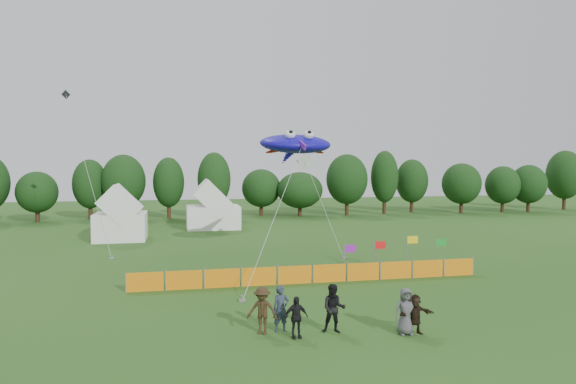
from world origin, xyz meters
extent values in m
plane|color=#234C16|center=(0.00, 0.00, 0.00)|extent=(160.00, 160.00, 0.00)
cylinder|color=#382314|center=(-21.24, 44.50, 0.96)|extent=(0.50, 0.50, 1.91)
ellipsoid|color=black|center=(-21.24, 44.50, 3.45)|extent=(4.61, 4.61, 4.30)
cylinder|color=#382314|center=(-15.73, 46.21, 1.19)|extent=(0.50, 0.50, 2.38)
ellipsoid|color=black|center=(-15.73, 46.21, 4.30)|extent=(4.09, 4.09, 5.35)
cylinder|color=#382314|center=(-11.75, 45.39, 1.29)|extent=(0.50, 0.50, 2.57)
ellipsoid|color=black|center=(-11.75, 45.39, 4.64)|extent=(5.20, 5.20, 5.79)
cylinder|color=#382314|center=(-6.44, 45.32, 1.23)|extent=(0.50, 0.50, 2.46)
ellipsoid|color=black|center=(-6.44, 45.32, 4.45)|extent=(3.78, 3.78, 5.55)
cylinder|color=#382314|center=(-0.99, 43.92, 1.33)|extent=(0.50, 0.50, 2.66)
ellipsoid|color=black|center=(-0.99, 43.92, 4.81)|extent=(4.05, 4.05, 5.99)
cylinder|color=#382314|center=(5.28, 46.53, 0.99)|extent=(0.50, 0.50, 1.98)
ellipsoid|color=black|center=(5.28, 46.53, 3.58)|extent=(5.06, 5.06, 4.46)
cylinder|color=#382314|center=(9.99, 44.56, 0.93)|extent=(0.50, 0.50, 1.86)
ellipsoid|color=black|center=(9.99, 44.56, 3.35)|extent=(5.86, 5.86, 4.18)
cylinder|color=#382314|center=(16.28, 44.38, 1.31)|extent=(0.50, 0.50, 2.62)
ellipsoid|color=black|center=(16.28, 44.38, 4.73)|extent=(5.41, 5.41, 5.89)
cylinder|color=#382314|center=(21.78, 44.99, 1.39)|extent=(0.50, 0.50, 2.78)
ellipsoid|color=black|center=(21.78, 44.99, 5.02)|extent=(3.67, 3.67, 6.26)
cylinder|color=#382314|center=(26.67, 46.88, 1.21)|extent=(0.50, 0.50, 2.42)
ellipsoid|color=black|center=(26.67, 46.88, 4.36)|extent=(4.46, 4.46, 5.44)
cylinder|color=#382314|center=(32.69, 44.13, 1.12)|extent=(0.50, 0.50, 2.24)
ellipsoid|color=black|center=(32.69, 44.13, 4.04)|extent=(5.26, 5.26, 5.03)
cylinder|color=#382314|center=(39.09, 44.15, 1.05)|extent=(0.50, 0.50, 2.10)
ellipsoid|color=black|center=(39.09, 44.15, 3.80)|extent=(4.74, 4.74, 4.73)
cylinder|color=#382314|center=(42.84, 43.69, 1.08)|extent=(0.50, 0.50, 2.16)
ellipsoid|color=black|center=(42.84, 43.69, 3.91)|extent=(4.88, 4.88, 4.87)
cylinder|color=#382314|center=(50.29, 45.54, 1.43)|extent=(0.50, 0.50, 2.85)
ellipsoid|color=black|center=(50.29, 45.54, 5.15)|extent=(5.19, 5.19, 6.42)
cube|color=white|center=(-10.33, 27.53, 1.19)|extent=(4.32, 4.32, 2.38)
cube|color=white|center=(-1.83, 34.03, 1.18)|extent=(5.36, 4.29, 2.36)
cube|color=orange|center=(-7.19, 7.96, 0.50)|extent=(1.90, 0.06, 1.00)
cube|color=orange|center=(-5.19, 7.96, 0.50)|extent=(1.90, 0.06, 1.00)
cube|color=orange|center=(-3.19, 7.96, 0.50)|extent=(1.90, 0.06, 1.00)
cube|color=orange|center=(-1.19, 7.96, 0.50)|extent=(1.90, 0.06, 1.00)
cube|color=orange|center=(0.81, 7.96, 0.50)|extent=(1.90, 0.06, 1.00)
cube|color=orange|center=(2.81, 7.96, 0.50)|extent=(1.90, 0.06, 1.00)
cube|color=orange|center=(4.81, 7.96, 0.50)|extent=(1.90, 0.06, 1.00)
cube|color=orange|center=(6.81, 7.96, 0.50)|extent=(1.90, 0.06, 1.00)
cube|color=orange|center=(8.81, 7.96, 0.50)|extent=(1.90, 0.06, 1.00)
cube|color=orange|center=(10.81, 7.96, 0.50)|extent=(1.90, 0.06, 1.00)
cylinder|color=gray|center=(4.00, 8.88, 0.96)|extent=(0.06, 0.06, 1.92)
cube|color=purple|center=(4.35, 8.88, 1.70)|extent=(0.70, 0.02, 0.45)
cylinder|color=gray|center=(6.00, 9.22, 1.00)|extent=(0.06, 0.06, 2.01)
cube|color=red|center=(6.35, 9.22, 1.78)|extent=(0.70, 0.02, 0.45)
cylinder|color=gray|center=(8.00, 9.03, 1.15)|extent=(0.06, 0.06, 2.29)
cube|color=yellow|center=(8.35, 9.03, 2.07)|extent=(0.70, 0.02, 0.45)
cylinder|color=gray|center=(10.00, 9.21, 1.02)|extent=(0.06, 0.06, 2.03)
cube|color=#148C26|center=(10.35, 9.21, 1.81)|extent=(0.70, 0.02, 0.45)
imported|color=#293145|center=(-1.57, 0.15, 0.91)|extent=(0.71, 0.51, 1.82)
imported|color=black|center=(0.43, -0.42, 0.96)|extent=(1.11, 0.97, 1.92)
imported|color=#322414|center=(-2.33, 0.05, 0.93)|extent=(1.37, 1.11, 1.85)
imported|color=black|center=(-1.15, -0.69, 0.80)|extent=(0.95, 0.43, 1.60)
imported|color=#49494D|center=(3.08, -1.21, 0.91)|extent=(0.92, 0.62, 1.82)
imported|color=black|center=(3.48, -1.24, 0.78)|extent=(1.45, 0.49, 1.55)
ellipsoid|color=#180DC4|center=(2.73, 15.96, 8.06)|extent=(5.75, 4.73, 1.81)
sphere|color=white|center=(2.08, 14.84, 8.63)|extent=(0.73, 0.73, 0.73)
sphere|color=white|center=(3.38, 14.84, 8.63)|extent=(0.73, 0.73, 0.73)
ellipsoid|color=red|center=(1.34, 16.14, 7.59)|extent=(1.52, 0.67, 0.24)
ellipsoid|color=red|center=(4.11, 16.14, 7.59)|extent=(1.52, 0.67, 0.24)
cube|color=purple|center=(2.73, 13.97, 7.89)|extent=(0.37, 0.96, 0.70)
cylinder|color=#A5A5A5|center=(0.11, 9.58, 3.88)|extent=(5.26, 9.38, 7.79)
cube|color=gray|center=(-2.50, 4.90, 0.05)|extent=(0.30, 0.30, 0.10)
cube|color=white|center=(4.31, 19.44, 6.89)|extent=(1.42, 0.39, 1.42)
cylinder|color=#A5A5A5|center=(5.16, 17.22, 3.45)|extent=(1.72, 4.48, 6.91)
cube|color=gray|center=(6.00, 15.00, 0.05)|extent=(0.30, 0.30, 0.10)
cube|color=black|center=(-14.68, 27.91, 12.61)|extent=(0.78, 0.23, 0.78)
cylinder|color=#A5A5A5|center=(-12.34, 22.95, 6.30)|extent=(4.71, 9.94, 12.62)
cube|color=gray|center=(-10.00, 18.00, 0.05)|extent=(0.30, 0.30, 0.10)
camera|label=1|loc=(-5.54, -19.35, 6.56)|focal=32.00mm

